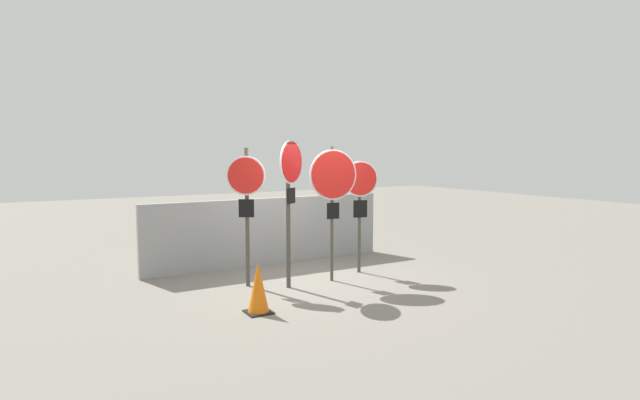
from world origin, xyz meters
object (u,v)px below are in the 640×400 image
stop_sign_1 (290,183)px  stop_sign_2 (333,183)px  stop_sign_0 (246,192)px  stop_sign_3 (360,192)px  traffic_cone_0 (258,288)px

stop_sign_1 → stop_sign_2: (0.87, 0.02, -0.02)m
stop_sign_0 → stop_sign_1: 0.79m
stop_sign_3 → traffic_cone_0: 3.24m
stop_sign_3 → traffic_cone_0: size_ratio=2.88×
stop_sign_2 → stop_sign_3: stop_sign_2 is taller
stop_sign_2 → traffic_cone_0: (-1.90, -1.00, -1.43)m
stop_sign_2 → stop_sign_1: bearing=-170.7°
stop_sign_2 → stop_sign_0: bearing=171.9°
stop_sign_1 → stop_sign_3: 1.72m
traffic_cone_0 → stop_sign_2: bearing=27.8°
stop_sign_2 → traffic_cone_0: stop_sign_2 is taller
stop_sign_0 → traffic_cone_0: stop_sign_0 is taller
stop_sign_2 → stop_sign_3: size_ratio=1.12×
stop_sign_3 → stop_sign_0: bearing=-166.8°
stop_sign_1 → traffic_cone_0: size_ratio=3.37×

